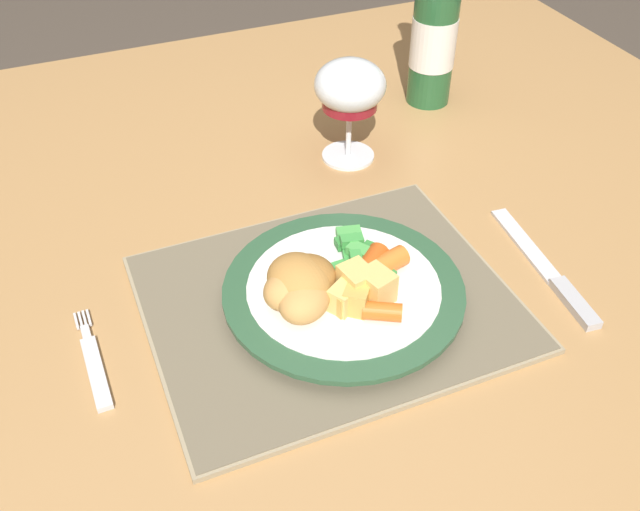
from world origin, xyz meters
The scene contains 11 objects.
dining_table centered at (0.00, 0.00, 0.66)m, with size 1.35×0.97×0.74m.
placemat centered at (0.00, -0.19, 0.74)m, with size 0.35×0.29×0.01m.
dinner_plate centered at (0.01, -0.19, 0.76)m, with size 0.24×0.24×0.02m.
breaded_croquettes centered at (-0.03, -0.20, 0.79)m, with size 0.08×0.10×0.04m.
green_beans_pile centered at (0.04, -0.17, 0.77)m, with size 0.07×0.09×0.02m.
glazed_carrots centered at (0.05, -0.20, 0.78)m, with size 0.08×0.10×0.02m.
fork centered at (-0.23, -0.18, 0.74)m, with size 0.02×0.13×0.01m.
table_knife centered at (0.23, -0.24, 0.74)m, with size 0.04×0.20×0.01m.
wine_glass centered at (0.13, 0.05, 0.83)m, with size 0.09×0.09×0.13m.
bottle centered at (0.30, 0.14, 0.85)m, with size 0.06×0.06×0.29m.
roast_potatoes centered at (0.02, -0.22, 0.78)m, with size 0.06×0.05×0.03m.
Camera 1 is at (-0.20, -0.65, 1.24)m, focal length 40.00 mm.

